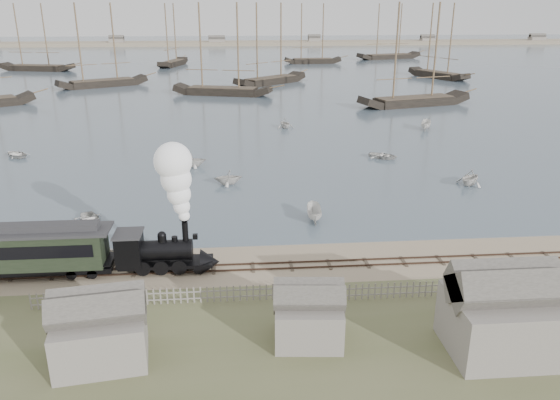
{
  "coord_description": "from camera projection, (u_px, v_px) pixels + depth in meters",
  "views": [
    {
      "loc": [
        -2.09,
        -40.18,
        19.24
      ],
      "look_at": [
        1.59,
        3.64,
        3.5
      ],
      "focal_mm": 35.0,
      "sensor_mm": 36.0,
      "label": 1
    }
  ],
  "objects": [
    {
      "name": "schooner_3",
      "position": [
        270.0,
        44.0,
        137.46
      ],
      "size": [
        20.09,
        18.43,
        20.0
      ],
      "primitive_type": null,
      "rotation": [
        0.0,
        0.0,
        0.72
      ],
      "color": "black",
      "rests_on": "harbor_water"
    },
    {
      "name": "schooner_7",
      "position": [
        171.0,
        35.0,
        179.06
      ],
      "size": [
        9.21,
        19.45,
        20.0
      ],
      "primitive_type": null,
      "rotation": [
        0.0,
        0.0,
        1.31
      ],
      "color": "black",
      "rests_on": "harbor_water"
    },
    {
      "name": "schooner_1",
      "position": [
        99.0,
        45.0,
        132.79
      ],
      "size": [
        21.69,
        15.09,
        20.0
      ],
      "primitive_type": null,
      "rotation": [
        0.0,
        0.0,
        0.51
      ],
      "color": "black",
      "rests_on": "harbor_water"
    },
    {
      "name": "rowboat_5",
      "position": [
        426.0,
        125.0,
        88.91
      ],
      "size": [
        4.11,
        2.92,
        1.49
      ],
      "primitive_type": "imported",
      "rotation": [
        0.0,
        0.0,
        2.71
      ],
      "color": "silver",
      "rests_on": "harbor_water"
    },
    {
      "name": "schooner_8",
      "position": [
        313.0,
        34.0,
        186.74
      ],
      "size": [
        19.77,
        5.59,
        20.0
      ],
      "primitive_type": null,
      "rotation": [
        0.0,
        0.0,
        0.06
      ],
      "color": "black",
      "rests_on": "harbor_water"
    },
    {
      "name": "shed_mid",
      "position": [
        308.0,
        340.0,
        33.25
      ],
      "size": [
        4.0,
        3.5,
        3.6
      ],
      "primitive_type": null,
      "color": "gray",
      "rests_on": "ground"
    },
    {
      "name": "schooner_2",
      "position": [
        221.0,
        49.0,
        120.2
      ],
      "size": [
        22.86,
        11.22,
        20.0
      ],
      "primitive_type": null,
      "rotation": [
        0.0,
        0.0,
        -0.29
      ],
      "color": "black",
      "rests_on": "harbor_water"
    },
    {
      "name": "picket_fence_east",
      "position": [
        448.0,
        296.0,
        38.3
      ],
      "size": [
        15.0,
        0.1,
        1.2
      ],
      "primitive_type": null,
      "color": "gray",
      "rests_on": "ground"
    },
    {
      "name": "rowboat_4",
      "position": [
        470.0,
        177.0,
        61.36
      ],
      "size": [
        4.49,
        4.55,
        1.82
      ],
      "primitive_type": "imported",
      "rotation": [
        0.0,
        0.0,
        5.4
      ],
      "color": "silver",
      "rests_on": "harbor_water"
    },
    {
      "name": "schooner_5",
      "position": [
        441.0,
        41.0,
        148.84
      ],
      "size": [
        12.59,
        20.0,
        20.0
      ],
      "primitive_type": null,
      "rotation": [
        0.0,
        0.0,
        -1.13
      ],
      "color": "black",
      "rests_on": "harbor_water"
    },
    {
      "name": "ground",
      "position": [
        264.0,
        256.0,
        44.35
      ],
      "size": [
        600.0,
        600.0,
        0.0
      ],
      "primitive_type": "plane",
      "color": "tan",
      "rests_on": "ground"
    },
    {
      "name": "rowboat_1",
      "position": [
        193.0,
        160.0,
        68.41
      ],
      "size": [
        3.26,
        3.64,
        1.74
      ],
      "primitive_type": "imported",
      "rotation": [
        0.0,
        0.0,
        1.7
      ],
      "color": "silver",
      "rests_on": "harbor_water"
    },
    {
      "name": "rowboat_8",
      "position": [
        228.0,
        177.0,
        61.67
      ],
      "size": [
        3.07,
        3.45,
        1.67
      ],
      "primitive_type": "imported",
      "rotation": [
        0.0,
        0.0,
        4.82
      ],
      "color": "silver",
      "rests_on": "harbor_water"
    },
    {
      "name": "rowboat_7",
      "position": [
        285.0,
        123.0,
        89.84
      ],
      "size": [
        3.9,
        3.63,
        1.68
      ],
      "primitive_type": "imported",
      "rotation": [
        0.0,
        0.0,
        0.33
      ],
      "color": "silver",
      "rests_on": "harbor_water"
    },
    {
      "name": "shed_left",
      "position": [
        104.0,
        360.0,
        31.36
      ],
      "size": [
        5.0,
        4.0,
        4.1
      ],
      "primitive_type": null,
      "color": "gray",
      "rests_on": "ground"
    },
    {
      "name": "passenger_coach",
      "position": [
        9.0,
        249.0,
        40.21
      ],
      "size": [
        14.95,
        2.88,
        3.63
      ],
      "color": "black",
      "rests_on": "ground"
    },
    {
      "name": "shed_right",
      "position": [
        497.0,
        350.0,
        32.24
      ],
      "size": [
        6.0,
        5.0,
        5.1
      ],
      "primitive_type": null,
      "color": "gray",
      "rests_on": "ground"
    },
    {
      "name": "schooner_4",
      "position": [
        418.0,
        55.0,
        107.22
      ],
      "size": [
        24.33,
        11.75,
        20.0
      ],
      "primitive_type": null,
      "rotation": [
        0.0,
        0.0,
        0.28
      ],
      "color": "black",
      "rests_on": "harbor_water"
    },
    {
      "name": "beached_dinghy",
      "position": [
        86.0,
        253.0,
        43.95
      ],
      "size": [
        3.48,
        4.53,
        0.87
      ],
      "primitive_type": "imported",
      "rotation": [
        0.0,
        0.0,
        1.69
      ],
      "color": "silver",
      "rests_on": "ground"
    },
    {
      "name": "picket_fence_west",
      "position": [
        175.0,
        304.0,
        37.27
      ],
      "size": [
        19.0,
        0.1,
        1.2
      ],
      "primitive_type": null,
      "color": "gray",
      "rests_on": "ground"
    },
    {
      "name": "rowboat_0",
      "position": [
        90.0,
        219.0,
        50.93
      ],
      "size": [
        4.24,
        3.74,
        0.73
      ],
      "primitive_type": "imported",
      "rotation": [
        0.0,
        0.0,
        0.43
      ],
      "color": "silver",
      "rests_on": "harbor_water"
    },
    {
      "name": "schooner_6",
      "position": [
        33.0,
        37.0,
        165.93
      ],
      "size": [
        23.7,
        10.61,
        20.0
      ],
      "primitive_type": null,
      "rotation": [
        0.0,
        0.0,
        -0.24
      ],
      "color": "black",
      "rests_on": "harbor_water"
    },
    {
      "name": "rowboat_6",
      "position": [
        16.0,
        154.0,
        73.05
      ],
      "size": [
        4.4,
        4.52,
        0.76
      ],
      "primitive_type": "imported",
      "rotation": [
        0.0,
        0.0,
        4.01
      ],
      "color": "silver",
      "rests_on": "harbor_water"
    },
    {
      "name": "rowboat_3",
      "position": [
        383.0,
        156.0,
        72.22
      ],
      "size": [
        4.39,
        4.74,
        0.8
      ],
      "primitive_type": "imported",
      "rotation": [
        0.0,
        0.0,
        1.01
      ],
      "color": "silver",
      "rests_on": "harbor_water"
    },
    {
      "name": "harbor_water",
      "position": [
        239.0,
        60.0,
        203.83
      ],
      "size": [
        600.0,
        336.0,
        0.06
      ],
      "primitive_type": "cube",
      "color": "#455763",
      "rests_on": "ground"
    },
    {
      "name": "schooner_9",
      "position": [
        390.0,
        31.0,
        203.17
      ],
      "size": [
        25.88,
        13.05,
        20.0
      ],
      "primitive_type": null,
      "rotation": [
        0.0,
        0.0,
        0.3
      ],
      "color": "black",
      "rests_on": "harbor_water"
    },
    {
      "name": "locomotive",
      "position": [
        174.0,
        217.0,
        40.44
      ],
      "size": [
        7.73,
        2.89,
        9.64
      ],
      "color": "black",
      "rests_on": "ground"
    },
    {
      "name": "far_spit",
      "position": [
        237.0,
        45.0,
        278.89
      ],
      "size": [
        500.0,
        20.0,
        1.8
      ],
      "primitive_type": "cube",
      "color": "tan",
      "rests_on": "ground"
    },
    {
      "name": "rail_track",
      "position": [
        266.0,
        267.0,
        42.46
      ],
      "size": [
        120.0,
        1.8,
        0.16
      ],
      "color": "#3E2B21",
      "rests_on": "ground"
    },
    {
      "name": "rowboat_2",
      "position": [
        314.0,
        213.0,
        51.37
      ],
      "size": [
        3.64,
        1.52,
        1.38
      ],
      "primitive_type": "imported",
      "rotation": [
        0.0,
        0.0,
        3.09
      ],
      "color": "silver",
      "rests_on": "harbor_water"
    }
  ]
}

